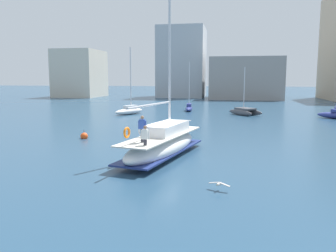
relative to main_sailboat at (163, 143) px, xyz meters
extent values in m
plane|color=navy|center=(-0.30, -0.17, -0.90)|extent=(400.00, 400.00, 0.00)
ellipsoid|color=white|center=(-0.02, -0.07, -0.20)|extent=(4.43, 9.89, 1.40)
cube|color=navy|center=(-0.02, -0.07, -0.52)|extent=(4.41, 9.71, 0.10)
cube|color=beige|center=(-0.02, -0.07, 0.54)|extent=(4.14, 9.38, 0.08)
cube|color=white|center=(0.14, 0.63, 0.93)|extent=(2.58, 4.58, 0.70)
cylinder|color=silver|center=(0.25, 1.10, 5.98)|extent=(0.16, 0.16, 10.82)
cylinder|color=#B7B7BC|center=(-0.38, -1.71, 2.70)|extent=(1.37, 5.65, 0.12)
cylinder|color=silver|center=(0.95, 4.24, 1.05)|extent=(0.89, 0.25, 0.06)
torus|color=orange|center=(-1.74, -2.39, 1.05)|extent=(0.29, 0.71, 0.70)
cylinder|color=#33333D|center=(-0.64, -2.88, 0.98)|extent=(0.20, 0.20, 0.80)
cube|color=#3351AD|center=(-0.64, -2.88, 1.66)|extent=(0.36, 0.26, 0.56)
sphere|color=#9E7051|center=(-0.64, -2.88, 2.05)|extent=(0.20, 0.20, 0.20)
cylinder|color=#3351AD|center=(-0.86, -2.84, 1.61)|extent=(0.09, 0.09, 0.50)
cylinder|color=#3351AD|center=(-0.43, -2.93, 1.61)|extent=(0.09, 0.09, 0.50)
cylinder|color=#33333D|center=(-0.26, -3.71, 0.75)|extent=(0.20, 0.20, 0.35)
cube|color=white|center=(-0.26, -3.71, 1.21)|extent=(0.36, 0.26, 0.56)
sphere|color=#9E7051|center=(-0.26, -3.71, 1.60)|extent=(0.20, 0.20, 0.20)
cylinder|color=white|center=(-0.48, -3.66, 1.16)|extent=(0.09, 0.09, 0.50)
cylinder|color=white|center=(-0.05, -3.75, 1.16)|extent=(0.09, 0.09, 0.50)
torus|color=silver|center=(-0.59, -2.65, 1.20)|extent=(0.75, 0.22, 0.76)
ellipsoid|color=navy|center=(-2.26, 32.36, -0.53)|extent=(1.43, 4.67, 0.74)
cube|color=navy|center=(-2.28, 32.59, 0.04)|extent=(0.84, 1.89, 0.40)
cylinder|color=silver|center=(-2.29, 32.71, 3.32)|extent=(0.12, 0.12, 6.95)
ellipsoid|color=silver|center=(-10.13, 25.50, -0.46)|extent=(3.64, 5.48, 0.89)
cube|color=silver|center=(-10.00, 25.74, 0.18)|extent=(1.74, 2.34, 0.40)
cylinder|color=silver|center=(-9.94, 25.87, 4.34)|extent=(0.14, 0.14, 8.71)
ellipsoid|color=#4C4C51|center=(5.67, 27.21, -0.51)|extent=(3.43, 4.12, 0.79)
ellipsoid|color=#4C4C51|center=(7.10, 28.35, -0.51)|extent=(3.43, 4.12, 0.79)
cube|color=#4C4C51|center=(6.38, 27.78, -0.02)|extent=(3.10, 3.23, 0.24)
cylinder|color=silver|center=(6.16, 28.06, 2.99)|extent=(0.13, 0.13, 5.78)
ellipsoid|color=silver|center=(3.96, -6.38, -0.59)|extent=(0.30, 0.40, 0.16)
sphere|color=silver|center=(3.89, -6.55, -0.56)|extent=(0.11, 0.11, 0.11)
cone|color=gold|center=(3.87, -6.61, -0.57)|extent=(0.06, 0.08, 0.04)
cube|color=#9E9993|center=(4.21, -6.48, -0.57)|extent=(0.53, 0.33, 0.13)
cube|color=#9E9993|center=(3.72, -6.28, -0.57)|extent=(0.53, 0.33, 0.13)
sphere|color=#EA4C19|center=(-8.11, 5.53, -0.71)|extent=(0.64, 0.64, 0.64)
cylinder|color=black|center=(-8.11, 5.53, -0.41)|extent=(0.04, 0.04, 0.60)
cube|color=beige|center=(-37.41, 68.58, 5.54)|extent=(11.26, 13.64, 12.88)
cube|color=#B2B7BC|center=(-9.21, 73.05, 8.50)|extent=(12.32, 14.04, 18.81)
cube|color=gray|center=(7.73, 68.60, 4.24)|extent=(17.56, 16.37, 10.28)
camera|label=1|loc=(4.43, -21.95, 4.30)|focal=36.57mm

